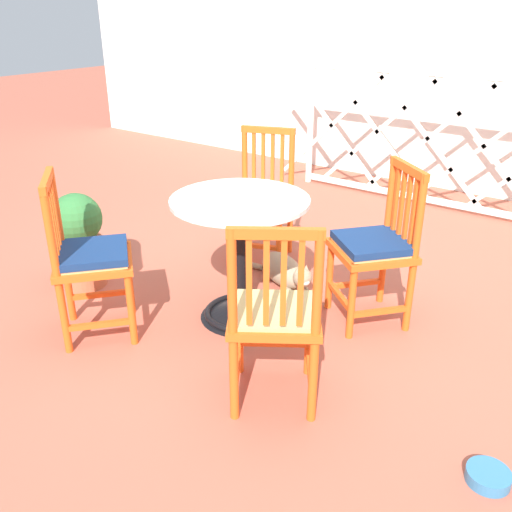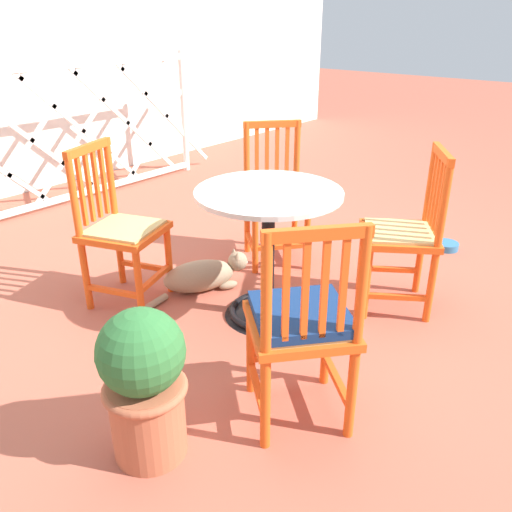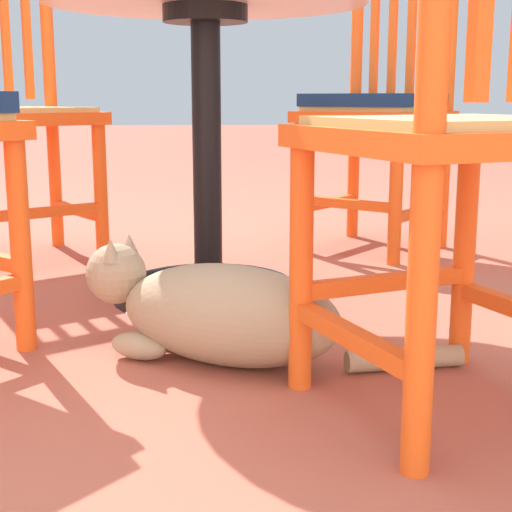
# 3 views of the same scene
# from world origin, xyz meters

# --- Properties ---
(ground_plane) EXTENTS (24.00, 24.00, 0.00)m
(ground_plane) POSITION_xyz_m (0.00, 0.00, 0.00)
(ground_plane) COLOR #AD5642
(lattice_fence_panel) EXTENTS (3.48, 0.06, 1.21)m
(lattice_fence_panel) POSITION_xyz_m (0.19, 2.63, 0.60)
(lattice_fence_panel) COLOR silver
(lattice_fence_panel) RESTS_ON ground_plane
(cafe_table) EXTENTS (0.76, 0.76, 0.73)m
(cafe_table) POSITION_xyz_m (-0.15, 0.09, 0.28)
(cafe_table) COLOR black
(cafe_table) RESTS_ON ground_plane
(orange_chair_by_planter) EXTENTS (0.56, 0.56, 0.91)m
(orange_chair_by_planter) POSITION_xyz_m (0.43, -0.41, 0.43)
(orange_chair_by_planter) COLOR #EA5619
(orange_chair_by_planter) RESTS_ON ground_plane
(orange_chair_at_corner) EXTENTS (0.56, 0.56, 0.91)m
(orange_chair_at_corner) POSITION_xyz_m (0.47, 0.51, 0.45)
(orange_chair_at_corner) COLOR #EA5619
(orange_chair_at_corner) RESTS_ON ground_plane
(orange_chair_tucked_in) EXTENTS (0.51, 0.51, 0.91)m
(orange_chair_tucked_in) POSITION_xyz_m (-0.54, 0.84, 0.43)
(orange_chair_tucked_in) COLOR #EA5619
(orange_chair_tucked_in) RESTS_ON ground_plane
(orange_chair_facing_out) EXTENTS (0.56, 0.56, 0.91)m
(orange_chair_facing_out) POSITION_xyz_m (-0.69, -0.52, 0.45)
(orange_chair_facing_out) COLOR #EA5619
(orange_chair_facing_out) RESTS_ON ground_plane
(tabby_cat) EXTENTS (0.72, 0.38, 0.23)m
(tabby_cat) POSITION_xyz_m (-0.16, 0.57, 0.10)
(tabby_cat) COLOR #9E896B
(tabby_cat) RESTS_ON ground_plane
(terracotta_planter) EXTENTS (0.32, 0.32, 0.62)m
(terracotta_planter) POSITION_xyz_m (-1.22, -0.20, 0.33)
(terracotta_planter) COLOR #B25B3D
(terracotta_planter) RESTS_ON ground_plane
(pet_water_bowl) EXTENTS (0.17, 0.17, 0.05)m
(pet_water_bowl) POSITION_xyz_m (1.38, -0.33, 0.03)
(pet_water_bowl) COLOR teal
(pet_water_bowl) RESTS_ON ground_plane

